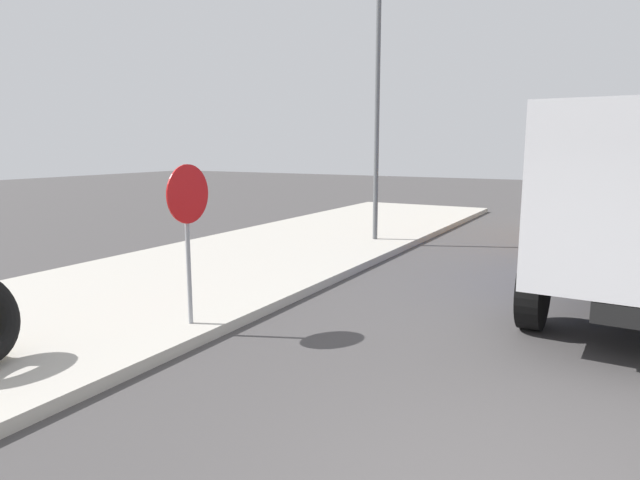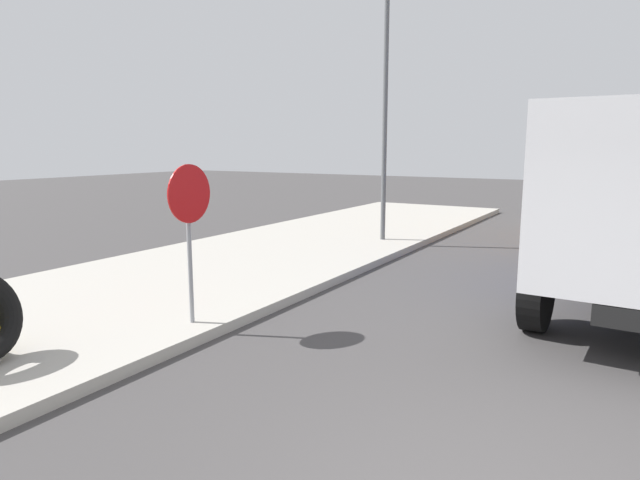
{
  "view_description": "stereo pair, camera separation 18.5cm",
  "coord_description": "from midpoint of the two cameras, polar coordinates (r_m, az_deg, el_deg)",
  "views": [
    {
      "loc": [
        -3.36,
        -0.52,
        2.49
      ],
      "look_at": [
        2.57,
        2.77,
        1.33
      ],
      "focal_mm": 30.9,
      "sensor_mm": 36.0,
      "label": 1
    },
    {
      "loc": [
        -3.27,
        -0.68,
        2.49
      ],
      "look_at": [
        2.57,
        2.77,
        1.33
      ],
      "focal_mm": 30.9,
      "sensor_mm": 36.0,
      "label": 2
    }
  ],
  "objects": [
    {
      "name": "stop_sign",
      "position": [
        7.33,
        -14.22,
        2.55
      ],
      "size": [
        0.76,
        0.08,
        2.11
      ],
      "color": "gray",
      "rests_on": "sidewalk_curb"
    },
    {
      "name": "street_light_pole",
      "position": [
        13.92,
        5.53,
        12.45
      ],
      "size": [
        0.12,
        0.12,
        6.03
      ],
      "primitive_type": "cylinder",
      "color": "#595B5E",
      "rests_on": "sidewalk_curb"
    }
  ]
}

